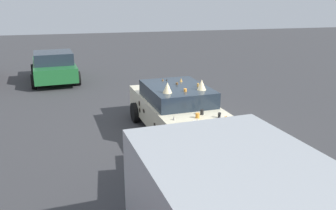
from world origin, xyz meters
The scene contains 4 objects.
ground_plane centered at (0.00, 0.00, 0.00)m, with size 60.00×60.00×0.00m, color #38383A.
art_car_decorated centered at (0.02, 0.00, 0.72)m, with size 4.71×2.28×1.68m.
parked_sedan_far_left centered at (7.79, 3.74, 0.70)m, with size 4.16×2.35×1.41m.
parked_sedan_near_right centered at (-4.04, 0.29, 0.72)m, with size 4.47×2.21×1.43m.
Camera 1 is at (-9.13, 2.67, 3.82)m, focal length 37.72 mm.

